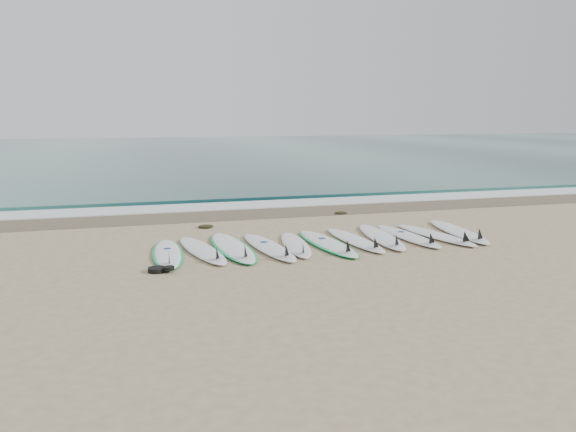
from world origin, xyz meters
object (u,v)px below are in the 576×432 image
object	(u,v)px
surfboard_0	(168,254)
surfboard_10	(459,231)
surfboard_5	(328,243)
leash_coil	(160,269)

from	to	relation	value
surfboard_0	surfboard_10	size ratio (longest dim) A/B	0.88
surfboard_5	surfboard_0	bearing A→B (deg)	175.74
surfboard_10	surfboard_0	bearing A→B (deg)	-171.13
leash_coil	surfboard_10	bearing A→B (deg)	11.24
surfboard_0	leash_coil	world-z (taller)	surfboard_0
surfboard_5	leash_coil	xyz separation A→B (m)	(-3.56, -1.11, -0.00)
surfboard_0	surfboard_5	distance (m)	3.34
surfboard_0	surfboard_10	world-z (taller)	surfboard_10
surfboard_5	surfboard_10	distance (m)	3.36
surfboard_5	leash_coil	bearing A→B (deg)	-166.57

